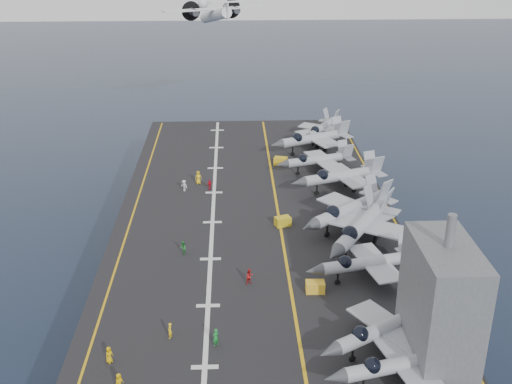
{
  "coord_description": "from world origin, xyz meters",
  "views": [
    {
      "loc": [
        -3.18,
        -77.31,
        48.21
      ],
      "look_at": [
        0.0,
        4.0,
        13.0
      ],
      "focal_mm": 45.0,
      "sensor_mm": 36.0,
      "label": 1
    }
  ],
  "objects_px": {
    "island_superstructure": "(442,292)",
    "transport_plane": "(215,15)",
    "fighter_jet_0": "(402,363)",
    "tow_cart_a": "(315,287)"
  },
  "relations": [
    {
      "from": "fighter_jet_0",
      "to": "tow_cart_a",
      "type": "height_order",
      "value": "fighter_jet_0"
    },
    {
      "from": "fighter_jet_0",
      "to": "tow_cart_a",
      "type": "relative_size",
      "value": 6.93
    },
    {
      "from": "fighter_jet_0",
      "to": "transport_plane",
      "type": "bearing_deg",
      "value": 100.33
    },
    {
      "from": "fighter_jet_0",
      "to": "transport_plane",
      "type": "xyz_separation_m",
      "value": [
        -17.53,
        96.23,
        15.96
      ]
    },
    {
      "from": "island_superstructure",
      "to": "tow_cart_a",
      "type": "bearing_deg",
      "value": 127.32
    },
    {
      "from": "island_superstructure",
      "to": "fighter_jet_0",
      "type": "height_order",
      "value": "island_superstructure"
    },
    {
      "from": "island_superstructure",
      "to": "tow_cart_a",
      "type": "height_order",
      "value": "island_superstructure"
    },
    {
      "from": "island_superstructure",
      "to": "transport_plane",
      "type": "xyz_separation_m",
      "value": [
        -21.35,
        93.38,
        10.66
      ]
    },
    {
      "from": "island_superstructure",
      "to": "fighter_jet_0",
      "type": "bearing_deg",
      "value": -143.27
    },
    {
      "from": "island_superstructure",
      "to": "transport_plane",
      "type": "distance_m",
      "value": 96.38
    }
  ]
}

